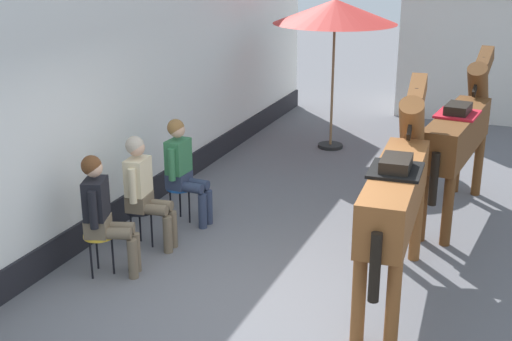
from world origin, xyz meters
The scene contains 9 objects.
ground_plane centered at (0.00, 3.00, 0.00)m, with size 40.00×40.00×0.00m, color slate.
pub_facade_wall centered at (-2.55, 1.50, 1.54)m, with size 0.34×14.00×3.40m.
distant_cottage centered at (1.40, 9.59, 1.80)m, with size 3.40×2.60×3.50m.
seated_visitor_near centered at (-1.75, 0.10, 0.78)m, with size 0.61×0.49×1.39m.
seated_visitor_middle centered at (-1.71, 0.89, 0.78)m, with size 0.61×0.49×1.39m.
seated_visitor_far centered at (-1.64, 1.75, 0.78)m, with size 0.61×0.49×1.39m.
saddled_horse_near centered at (1.26, 0.91, 1.16)m, with size 0.58×3.00×2.06m.
saddled_horse_far centered at (1.59, 3.41, 1.16)m, with size 0.64×3.00×2.06m.
cafe_parasol centered at (-0.80, 5.71, 2.36)m, with size 2.10×2.10×2.58m.
Camera 1 is at (2.40, -5.71, 3.61)m, focal length 48.50 mm.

